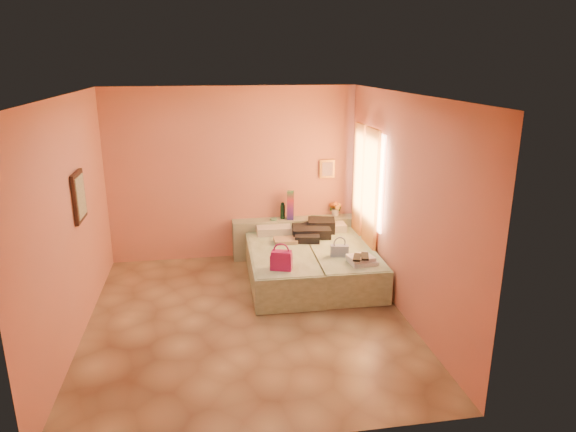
% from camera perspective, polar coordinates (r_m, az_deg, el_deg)
% --- Properties ---
extents(ground, '(4.50, 4.50, 0.00)m').
position_cam_1_polar(ground, '(6.73, -4.49, -11.28)').
color(ground, tan).
rests_on(ground, ground).
extents(room_walls, '(4.02, 4.51, 2.81)m').
position_cam_1_polar(room_walls, '(6.66, -3.52, 4.88)').
color(room_walls, tan).
rests_on(room_walls, ground).
extents(headboard_ledge, '(2.05, 0.30, 0.65)m').
position_cam_1_polar(headboard_ledge, '(8.63, 0.67, -2.36)').
color(headboard_ledge, '#9EAB8C').
rests_on(headboard_ledge, ground).
extents(bed_left, '(0.95, 2.02, 0.50)m').
position_cam_1_polar(bed_left, '(7.63, -0.73, -5.62)').
color(bed_left, beige).
rests_on(bed_left, ground).
extents(bed_right, '(0.95, 2.02, 0.50)m').
position_cam_1_polar(bed_right, '(7.81, 5.84, -5.17)').
color(bed_right, beige).
rests_on(bed_right, ground).
extents(water_bottle, '(0.09, 0.09, 0.26)m').
position_cam_1_polar(water_bottle, '(8.50, -0.60, 0.56)').
color(water_bottle, '#11311F').
rests_on(water_bottle, headboard_ledge).
extents(rainbow_box, '(0.13, 0.13, 0.48)m').
position_cam_1_polar(rainbow_box, '(8.43, 0.29, 1.20)').
color(rainbow_box, '#B41665').
rests_on(rainbow_box, headboard_ledge).
extents(small_dish, '(0.15, 0.15, 0.03)m').
position_cam_1_polar(small_dish, '(8.45, -1.64, -0.36)').
color(small_dish, '#53987A').
rests_on(small_dish, headboard_ledge).
extents(green_book, '(0.22, 0.19, 0.03)m').
position_cam_1_polar(green_book, '(8.53, 3.13, -0.20)').
color(green_book, '#23422F').
rests_on(green_book, headboard_ledge).
extents(flower_vase, '(0.26, 0.26, 0.28)m').
position_cam_1_polar(flower_vase, '(8.70, 5.28, 0.96)').
color(flower_vase, silver).
rests_on(flower_vase, headboard_ledge).
extents(magenta_handbag, '(0.31, 0.24, 0.26)m').
position_cam_1_polar(magenta_handbag, '(6.84, -0.75, -4.91)').
color(magenta_handbag, '#B41665').
rests_on(magenta_handbag, bed_left).
extents(khaki_garment, '(0.35, 0.29, 0.06)m').
position_cam_1_polar(khaki_garment, '(7.86, -0.27, -2.73)').
color(khaki_garment, tan).
rests_on(khaki_garment, bed_left).
extents(clothes_pile, '(0.74, 0.74, 0.19)m').
position_cam_1_polar(clothes_pile, '(8.14, 2.96, -1.55)').
color(clothes_pile, black).
rests_on(clothes_pile, bed_right).
extents(blue_handbag, '(0.27, 0.15, 0.16)m').
position_cam_1_polar(blue_handbag, '(7.34, 5.73, -3.86)').
color(blue_handbag, '#476CAB').
rests_on(blue_handbag, bed_right).
extents(towel_stack, '(0.38, 0.34, 0.10)m').
position_cam_1_polar(towel_stack, '(7.13, 8.27, -4.85)').
color(towel_stack, white).
rests_on(towel_stack, bed_right).
extents(sandal_pair, '(0.27, 0.31, 0.03)m').
position_cam_1_polar(sandal_pair, '(7.06, 8.14, -4.54)').
color(sandal_pair, black).
rests_on(sandal_pair, towel_stack).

